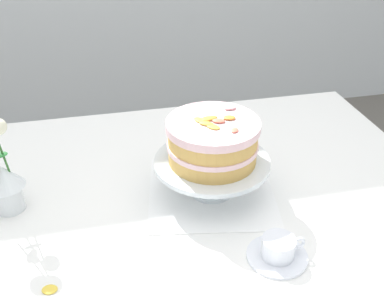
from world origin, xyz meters
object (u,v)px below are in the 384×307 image
(layer_cake, at_px, (213,141))
(flower_vase, at_px, (1,171))
(teacup, at_px, (278,250))
(dining_table, at_px, (182,227))
(cake_stand, at_px, (212,165))

(layer_cake, bearing_deg, flower_vase, 175.26)
(flower_vase, distance_m, teacup, 0.66)
(teacup, bearing_deg, flower_vase, 152.69)
(dining_table, relative_size, cake_stand, 4.83)
(cake_stand, distance_m, flower_vase, 0.50)
(cake_stand, distance_m, layer_cake, 0.07)
(cake_stand, xyz_separation_m, teacup, (0.08, -0.26, -0.06))
(layer_cake, bearing_deg, cake_stand, -161.42)
(flower_vase, bearing_deg, teacup, -27.31)
(dining_table, height_order, flower_vase, flower_vase)
(dining_table, xyz_separation_m, teacup, (0.16, -0.24, 0.11))
(dining_table, distance_m, teacup, 0.31)
(cake_stand, relative_size, layer_cake, 1.28)
(flower_vase, height_order, teacup, flower_vase)
(cake_stand, relative_size, flower_vase, 0.87)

